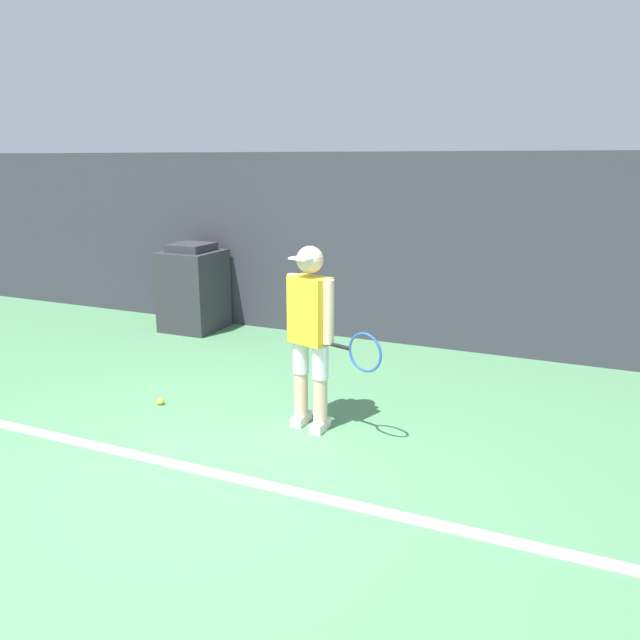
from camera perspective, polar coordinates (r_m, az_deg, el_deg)
ground_plane at (r=4.67m, az=-11.06°, el=-14.23°), size 24.00×24.00×0.00m
back_wall at (r=7.71m, az=5.29°, el=6.48°), size 24.00×0.10×2.31m
court_baseline at (r=4.76m, az=-10.15°, el=-13.51°), size 21.60×0.10×0.01m
tennis_player at (r=5.12m, az=-0.78°, el=-0.96°), size 0.93×0.38×1.55m
tennis_ball at (r=6.04m, az=-14.40°, el=-7.21°), size 0.07×0.07×0.07m
covered_chair at (r=8.47m, az=-11.49°, el=2.84°), size 0.70×0.75×1.15m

